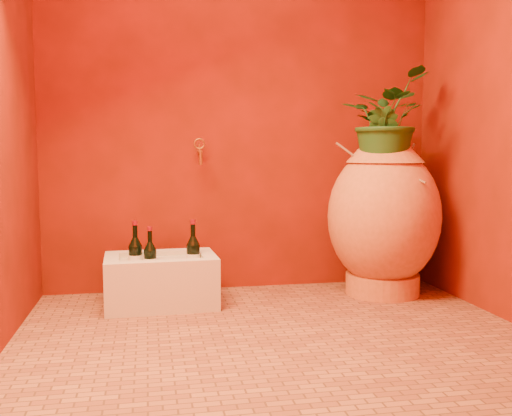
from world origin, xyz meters
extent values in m
plane|color=#995632|center=(0.00, 0.00, 0.00)|extent=(2.50, 2.50, 0.00)
cube|color=#5A1605|center=(0.00, 1.00, 1.25)|extent=(2.50, 0.02, 2.50)
cylinder|color=orange|center=(0.83, 0.65, 0.06)|extent=(0.53, 0.53, 0.13)
ellipsoid|color=orange|center=(0.83, 0.65, 0.49)|extent=(0.81, 0.81, 0.86)
cone|color=orange|center=(0.83, 0.65, 0.89)|extent=(0.56, 0.56, 0.13)
torus|color=orange|center=(0.83, 0.65, 0.96)|extent=(0.34, 0.34, 0.05)
cylinder|color=olive|center=(0.75, 0.60, 0.76)|extent=(0.45, 0.22, 0.36)
cylinder|color=olive|center=(0.81, 0.53, 0.80)|extent=(0.29, 0.37, 0.20)
cylinder|color=olive|center=(0.93, 0.57, 0.82)|extent=(0.25, 0.30, 0.24)
cube|color=beige|center=(-0.53, 0.64, 0.13)|extent=(0.64, 0.45, 0.26)
cube|color=beige|center=(-0.53, 0.81, 0.28)|extent=(0.63, 0.11, 0.03)
cube|color=beige|center=(-0.53, 0.47, 0.28)|extent=(0.63, 0.11, 0.03)
cube|color=beige|center=(-0.81, 0.64, 0.28)|extent=(0.09, 0.27, 0.03)
cube|color=beige|center=(-0.26, 0.64, 0.28)|extent=(0.09, 0.27, 0.03)
cylinder|color=black|center=(-0.67, 0.67, 0.25)|extent=(0.08, 0.08, 0.18)
cone|color=black|center=(-0.67, 0.67, 0.37)|extent=(0.08, 0.08, 0.05)
cylinder|color=black|center=(-0.67, 0.67, 0.43)|extent=(0.03, 0.03, 0.07)
cylinder|color=maroon|center=(-0.67, 0.67, 0.48)|extent=(0.03, 0.03, 0.03)
cylinder|color=silver|center=(-0.67, 0.67, 0.25)|extent=(0.08, 0.08, 0.08)
cylinder|color=black|center=(-0.59, 0.61, 0.25)|extent=(0.07, 0.07, 0.17)
cone|color=black|center=(-0.59, 0.61, 0.35)|extent=(0.07, 0.07, 0.05)
cylinder|color=black|center=(-0.59, 0.61, 0.41)|extent=(0.02, 0.02, 0.07)
cylinder|color=maroon|center=(-0.59, 0.61, 0.45)|extent=(0.03, 0.03, 0.02)
cylinder|color=silver|center=(-0.59, 0.61, 0.25)|extent=(0.07, 0.07, 0.08)
cylinder|color=black|center=(-0.34, 0.64, 0.25)|extent=(0.08, 0.08, 0.19)
cone|color=black|center=(-0.34, 0.64, 0.37)|extent=(0.08, 0.08, 0.05)
cylinder|color=black|center=(-0.34, 0.64, 0.43)|extent=(0.03, 0.03, 0.07)
cylinder|color=maroon|center=(-0.34, 0.64, 0.48)|extent=(0.03, 0.03, 0.03)
cylinder|color=silver|center=(-0.34, 0.64, 0.25)|extent=(0.08, 0.08, 0.08)
cylinder|color=#AC8127|center=(-0.28, 0.93, 0.89)|extent=(0.02, 0.14, 0.02)
cylinder|color=#AC8127|center=(-0.28, 0.86, 0.85)|extent=(0.02, 0.02, 0.08)
torus|color=#AC8127|center=(-0.28, 0.93, 0.94)|extent=(0.07, 0.01, 0.07)
cylinder|color=#AC8127|center=(-0.28, 0.93, 0.91)|extent=(0.01, 0.01, 0.05)
imported|color=#1C4E1C|center=(0.82, 0.64, 1.08)|extent=(0.71, 0.72, 0.60)
imported|color=#1C4E1C|center=(0.77, 0.57, 0.96)|extent=(0.26, 0.27, 0.39)
camera|label=1|loc=(-0.60, -2.64, 0.88)|focal=40.00mm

